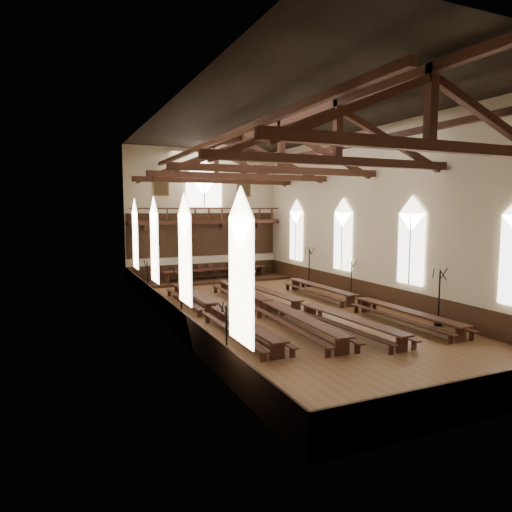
{
  "coord_description": "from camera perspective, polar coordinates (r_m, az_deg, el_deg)",
  "views": [
    {
      "loc": [
        -10.76,
        -20.92,
        5.48
      ],
      "look_at": [
        -0.73,
        1.5,
        2.9
      ],
      "focal_mm": 32.0,
      "sensor_mm": 36.0,
      "label": 1
    }
  ],
  "objects": [
    {
      "name": "candelabrum_right_mid",
      "position": [
        28.11,
        11.81,
        -3.87
      ],
      "size": [
        0.64,
        0.73,
        2.37
      ],
      "color": "black",
      "rests_on": "ground"
    },
    {
      "name": "end_window",
      "position": [
        35.53,
        -6.52,
        8.78
      ],
      "size": [
        2.8,
        0.12,
        3.8
      ],
      "color": "white",
      "rests_on": "room_walls"
    },
    {
      "name": "candelabrum_left_far",
      "position": [
        28.87,
        -13.39,
        -3.68
      ],
      "size": [
        0.66,
        0.71,
        2.33
      ],
      "color": "black",
      "rests_on": "ground"
    },
    {
      "name": "wainscot_band",
      "position": [
        24.02,
        3.07,
        -5.73
      ],
      "size": [
        12.0,
        26.0,
        1.2
      ],
      "color": "black",
      "rests_on": "ground"
    },
    {
      "name": "room_walls",
      "position": [
        23.54,
        3.16,
        8.38
      ],
      "size": [
        26.0,
        26.0,
        26.0
      ],
      "color": "#BFAB90",
      "rests_on": "ground"
    },
    {
      "name": "refectory_row_d",
      "position": [
        25.47,
        12.63,
        -5.36
      ],
      "size": [
        1.59,
        14.14,
        0.72
      ],
      "color": "#331910",
      "rests_on": "ground"
    },
    {
      "name": "high_chairs",
      "position": [
        35.25,
        -5.49,
        -1.67
      ],
      "size": [
        7.71,
        0.51,
        1.09
      ],
      "color": "#331910",
      "rests_on": "dais"
    },
    {
      "name": "candelabrum_right_far",
      "position": [
        32.18,
        6.65,
        -2.31
      ],
      "size": [
        0.79,
        0.85,
        2.79
      ],
      "color": "black",
      "rests_on": "ground"
    },
    {
      "name": "candelabrum_left_mid",
      "position": [
        21.15,
        -9.31,
        -6.69
      ],
      "size": [
        0.84,
        0.84,
        2.83
      ],
      "color": "black",
      "rests_on": "ground"
    },
    {
      "name": "refectory_row_a",
      "position": [
        22.85,
        -5.19,
        -6.54
      ],
      "size": [
        1.55,
        14.15,
        0.72
      ],
      "color": "#331910",
      "rests_on": "ground"
    },
    {
      "name": "high_table",
      "position": [
        34.49,
        -5.07,
        -1.75
      ],
      "size": [
        8.27,
        1.59,
        0.77
      ],
      "color": "#331910",
      "rests_on": "dais"
    },
    {
      "name": "ground",
      "position": [
        24.15,
        3.07,
        -7.12
      ],
      "size": [
        26.0,
        26.0,
        0.0
      ],
      "primitive_type": "plane",
      "color": "brown",
      "rests_on": "ground"
    },
    {
      "name": "refectory_row_b",
      "position": [
        23.54,
        1.49,
        -6.05
      ],
      "size": [
        1.82,
        14.67,
        0.77
      ],
      "color": "#331910",
      "rests_on": "ground"
    },
    {
      "name": "roof_trusses",
      "position": [
        23.68,
        3.18,
        12.63
      ],
      "size": [
        11.7,
        25.7,
        2.8
      ],
      "color": "#331910",
      "rests_on": "room_walls"
    },
    {
      "name": "dais",
      "position": [
        34.6,
        -5.05,
        -2.97
      ],
      "size": [
        11.4,
        2.88,
        0.19
      ],
      "primitive_type": "cube",
      "color": "black",
      "rests_on": "ground"
    },
    {
      "name": "portraits",
      "position": [
        35.52,
        -6.51,
        8.58
      ],
      "size": [
        7.75,
        0.09,
        1.45
      ],
      "color": "brown",
      "rests_on": "room_walls"
    },
    {
      "name": "minstrels_gallery",
      "position": [
        35.29,
        -6.33,
        3.41
      ],
      "size": [
        11.8,
        1.24,
        3.7
      ],
      "color": "#331910",
      "rests_on": "room_walls"
    },
    {
      "name": "candelabrum_left_near",
      "position": [
        15.75,
        -3.69,
        -11.61
      ],
      "size": [
        0.71,
        0.68,
        2.36
      ],
      "color": "black",
      "rests_on": "ground"
    },
    {
      "name": "candelabrum_right_near",
      "position": [
        23.03,
        21.86,
        -6.1
      ],
      "size": [
        0.77,
        0.83,
        2.71
      ],
      "color": "black",
      "rests_on": "ground"
    },
    {
      "name": "refectory_row_c",
      "position": [
        23.52,
        5.88,
        -6.19
      ],
      "size": [
        1.91,
        14.19,
        0.72
      ],
      "color": "#331910",
      "rests_on": "ground"
    },
    {
      "name": "side_windows",
      "position": [
        23.58,
        3.12,
        1.76
      ],
      "size": [
        11.85,
        19.8,
        4.5
      ],
      "color": "white",
      "rests_on": "room_walls"
    }
  ]
}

